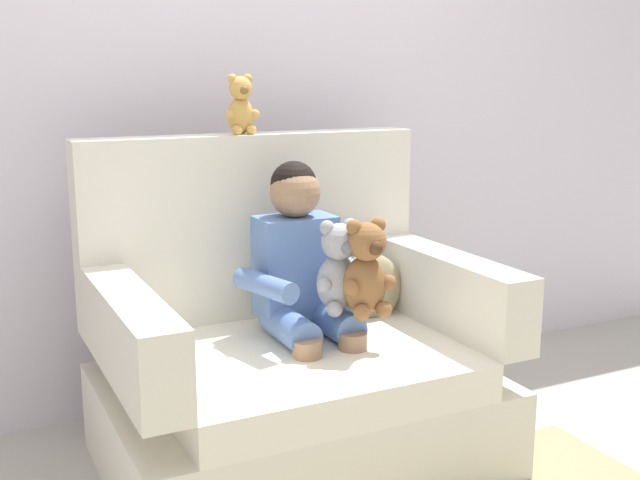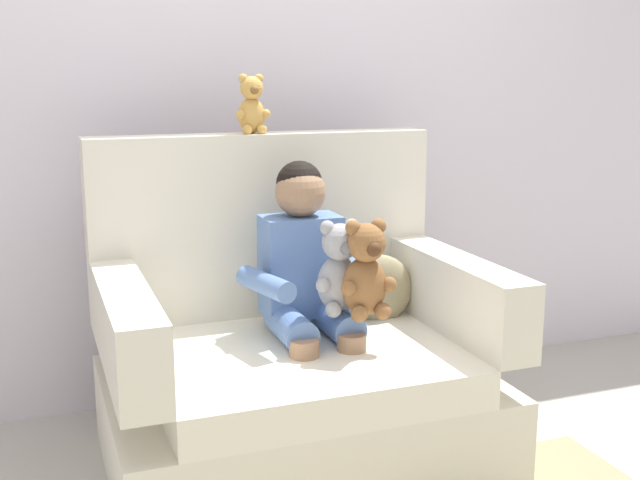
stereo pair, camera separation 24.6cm
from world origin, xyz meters
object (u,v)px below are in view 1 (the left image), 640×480
(seated_child, at_px, (304,274))
(plush_grey, at_px, (339,269))
(plush_honey_on_backrest, at_px, (241,106))
(plush_brown, at_px, (366,271))
(armchair, at_px, (291,364))
(throw_pillow, at_px, (368,288))

(seated_child, distance_m, plush_grey, 0.15)
(plush_grey, distance_m, plush_honey_on_backrest, 0.68)
(plush_brown, bearing_deg, seated_child, 136.95)
(armchair, bearing_deg, seated_child, 14.09)
(armchair, height_order, plush_brown, armchair)
(plush_grey, xyz_separation_m, plush_brown, (0.06, -0.07, 0.00))
(plush_grey, bearing_deg, throw_pillow, 58.27)
(plush_honey_on_backrest, bearing_deg, armchair, -72.63)
(plush_grey, relative_size, plush_brown, 0.97)
(throw_pillow, bearing_deg, plush_grey, -136.71)
(armchair, relative_size, throw_pillow, 4.76)
(plush_brown, height_order, plush_honey_on_backrest, plush_honey_on_backrest)
(armchair, distance_m, plush_brown, 0.43)
(plush_grey, height_order, plush_brown, plush_brown)
(armchair, distance_m, plush_honey_on_backrest, 0.90)
(armchair, xyz_separation_m, seated_child, (0.06, 0.01, 0.30))
(armchair, distance_m, seated_child, 0.31)
(plush_grey, distance_m, throw_pillow, 0.36)
(plush_grey, height_order, plush_honey_on_backrest, plush_honey_on_backrest)
(seated_child, height_order, plush_brown, seated_child)
(armchair, bearing_deg, plush_grey, -42.43)
(plush_honey_on_backrest, bearing_deg, throw_pillow, -16.99)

